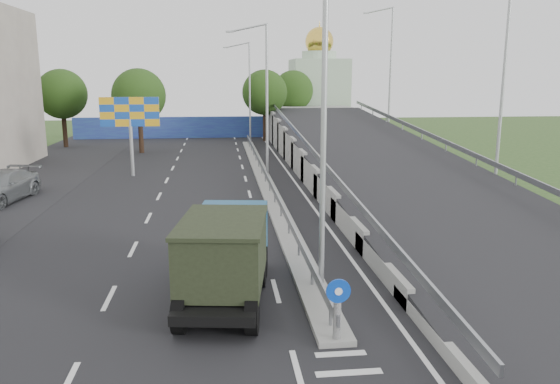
{
  "coord_description": "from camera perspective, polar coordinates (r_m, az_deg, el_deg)",
  "views": [
    {
      "loc": [
        -2.92,
        -10.66,
        6.9
      ],
      "look_at": [
        -0.47,
        11.28,
        2.2
      ],
      "focal_mm": 35.0,
      "sensor_mm": 36.0,
      "label": 1
    }
  ],
  "objects": [
    {
      "name": "road_surface",
      "position": [
        31.43,
        -6.36,
        -0.74
      ],
      "size": [
        26.0,
        90.0,
        0.04
      ],
      "primitive_type": "cube",
      "color": "black",
      "rests_on": "ground"
    },
    {
      "name": "median",
      "position": [
        35.44,
        -1.53,
        0.95
      ],
      "size": [
        1.0,
        44.0,
        0.2
      ],
      "primitive_type": "cube",
      "color": "gray",
      "rests_on": "ground"
    },
    {
      "name": "overpass_ramp",
      "position": [
        36.56,
        10.28,
        3.73
      ],
      "size": [
        10.0,
        50.0,
        3.5
      ],
      "color": "gray",
      "rests_on": "ground"
    },
    {
      "name": "median_guardrail",
      "position": [
        35.32,
        -1.53,
        1.99
      ],
      "size": [
        0.09,
        44.0,
        0.71
      ],
      "color": "gray",
      "rests_on": "median"
    },
    {
      "name": "sign_bollard",
      "position": [
        14.41,
        6.02,
        -12.07
      ],
      "size": [
        0.64,
        0.23,
        1.67
      ],
      "color": "black",
      "rests_on": "median"
    },
    {
      "name": "lamp_post_near",
      "position": [
        16.97,
        3.97,
        8.3
      ],
      "size": [
        2.74,
        0.18,
        10.08
      ],
      "color": "#B2B5B7",
      "rests_on": "median"
    },
    {
      "name": "lamp_post_mid",
      "position": [
        36.8,
        -1.68,
        10.31
      ],
      "size": [
        2.74,
        0.18,
        10.08
      ],
      "color": "#B2B5B7",
      "rests_on": "median"
    },
    {
      "name": "lamp_post_far",
      "position": [
        56.75,
        -3.37,
        10.9
      ],
      "size": [
        2.74,
        0.18,
        10.08
      ],
      "color": "#B2B5B7",
      "rests_on": "median"
    },
    {
      "name": "blue_wall",
      "position": [
        62.93,
        -7.38,
        6.72
      ],
      "size": [
        30.0,
        0.5,
        2.4
      ],
      "primitive_type": "cube",
      "color": "#2A2C9A",
      "rests_on": "ground"
    },
    {
      "name": "church",
      "position": [
        71.85,
        4.06,
        10.72
      ],
      "size": [
        7.0,
        7.0,
        13.8
      ],
      "color": "#B2CCAD",
      "rests_on": "ground"
    },
    {
      "name": "billboard",
      "position": [
        39.23,
        -15.41,
        7.62
      ],
      "size": [
        4.0,
        0.24,
        5.5
      ],
      "color": "#B2B5B7",
      "rests_on": "ground"
    },
    {
      "name": "tree_left_mid",
      "position": [
        51.18,
        -14.54,
        9.71
      ],
      "size": [
        4.8,
        4.8,
        7.6
      ],
      "color": "black",
      "rests_on": "ground"
    },
    {
      "name": "tree_median_far",
      "position": [
        58.89,
        -1.61,
        10.34
      ],
      "size": [
        4.8,
        4.8,
        7.6
      ],
      "color": "black",
      "rests_on": "ground"
    },
    {
      "name": "tree_left_far",
      "position": [
        57.69,
        -21.84,
        9.46
      ],
      "size": [
        4.8,
        4.8,
        7.6
      ],
      "color": "black",
      "rests_on": "ground"
    },
    {
      "name": "tree_ramp_far",
      "position": [
        66.29,
        1.38,
        10.53
      ],
      "size": [
        4.8,
        4.8,
        7.6
      ],
      "color": "black",
      "rests_on": "ground"
    },
    {
      "name": "dump_truck",
      "position": [
        17.21,
        -5.61,
        -6.21
      ],
      "size": [
        3.15,
        6.54,
        2.77
      ],
      "rotation": [
        0.0,
        0.0,
        -0.14
      ],
      "color": "black",
      "rests_on": "ground"
    },
    {
      "name": "parked_car_d",
      "position": [
        34.17,
        -27.19,
        0.48
      ],
      "size": [
        3.34,
        6.19,
        1.7
      ],
      "primitive_type": "imported",
      "rotation": [
        0.0,
        0.0,
        -0.17
      ],
      "color": "gray",
      "rests_on": "ground"
    }
  ]
}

